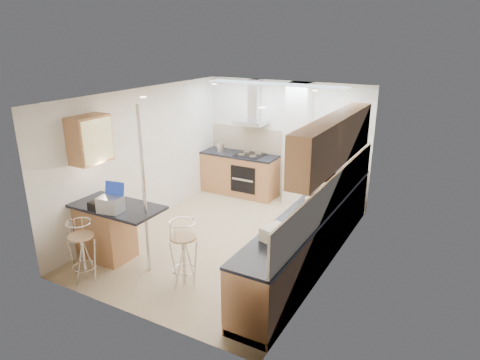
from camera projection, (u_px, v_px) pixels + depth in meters
The scene contains 16 objects.
ground at pixel (229, 239), 7.44m from camera, with size 4.80×4.80×0.00m, color tan.
room_shell at pixel (256, 151), 7.10m from camera, with size 3.64×4.84×2.51m.
right_counter at pixel (312, 234), 6.60m from camera, with size 0.63×4.40×0.92m.
back_counter at pixel (240, 174), 9.46m from camera, with size 1.70×0.63×0.92m.
peninsula at pixel (118, 233), 6.60m from camera, with size 1.47×0.72×0.94m.
microwave at pixel (326, 185), 6.94m from camera, with size 0.52×0.35×0.29m, color white.
laptop at pixel (110, 205), 6.18m from camera, with size 0.33×0.25×0.23m, color #9B9EA2.
bag at pixel (96, 206), 6.28m from camera, with size 0.20×0.15×0.11m, color black.
bar_stool_near at pixel (83, 251), 6.10m from camera, with size 0.38×0.38×0.92m, color tan, non-canonical shape.
bar_stool_end at pixel (184, 253), 5.98m from camera, with size 0.40×0.40×0.97m, color tan, non-canonical shape.
jar_a at pixel (333, 178), 7.44m from camera, with size 0.12×0.12×0.17m, color white.
jar_b at pixel (347, 181), 7.37m from camera, with size 0.11×0.11×0.15m, color white.
jar_c at pixel (309, 204), 6.30m from camera, with size 0.14×0.14×0.19m, color beige.
jar_d at pixel (289, 232), 5.46m from camera, with size 0.10×0.10×0.13m, color white.
bread_bin at pixel (275, 233), 5.39m from camera, with size 0.26×0.33×0.18m, color white.
kettle at pixel (221, 147), 9.43m from camera, with size 0.16×0.16×0.20m, color silver.
Camera 1 is at (3.43, -5.76, 3.39)m, focal length 32.00 mm.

